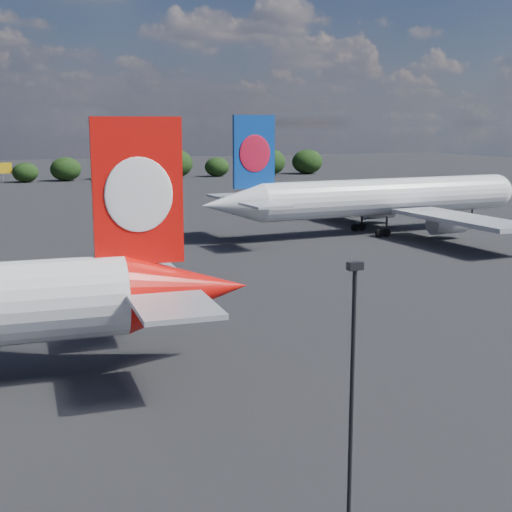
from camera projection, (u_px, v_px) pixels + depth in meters
name	position (u px, v px, depth m)	size (l,w,h in m)	color
china_southern_airliner	(376.00, 198.00, 106.36)	(53.37, 50.66, 17.46)	silver
apron_lamp_post	(352.00, 402.00, 25.76)	(0.55, 0.30, 11.62)	black
billboard_yellow	(3.00, 169.00, 198.43)	(5.00, 0.30, 5.50)	gold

